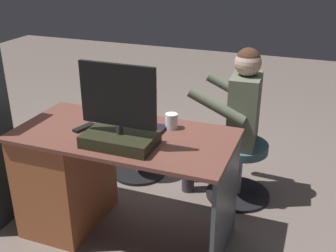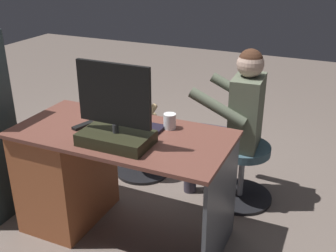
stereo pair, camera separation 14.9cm
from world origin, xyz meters
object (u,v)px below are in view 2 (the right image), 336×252
cup (170,121)px  teddy_bear (142,108)px  monitor (115,122)px  person (234,114)px  keyboard (132,125)px  visitor_chair (242,168)px  office_chair_teddy (142,144)px  tv_remote (83,125)px  desk (78,170)px  computer_mouse (91,115)px

cup → teddy_bear: bearing=-49.4°
monitor → teddy_bear: size_ratio=1.57×
monitor → person: bearing=-118.1°
keyboard → person: bearing=-129.3°
monitor → visitor_chair: size_ratio=0.98×
office_chair_teddy → tv_remote: bearing=90.2°
desk → tv_remote: 0.37m
keyboard → person: person is taller
monitor → teddy_bear: 1.02m
visitor_chair → tv_remote: bearing=40.5°
person → tv_remote: bearing=43.7°
person → keyboard: bearing=50.7°
visitor_chair → person: size_ratio=0.42×
tv_remote → teddy_bear: size_ratio=0.49×
desk → cup: cup is taller
desk → office_chair_teddy: size_ratio=2.95×
monitor → visitor_chair: (-0.55, -0.86, -0.62)m
monitor → cup: (-0.19, -0.32, -0.09)m
monitor → computer_mouse: monitor is taller
cup → visitor_chair: bearing=-123.5°
cup → visitor_chair: cup is taller
office_chair_teddy → desk: bearing=83.3°
keyboard → office_chair_teddy: bearing=-67.1°
keyboard → visitor_chair: bearing=-134.1°
tv_remote → teddy_bear: bearing=-72.8°
monitor → desk: bearing=-19.8°
keyboard → tv_remote: (0.28, 0.13, -0.00)m
tv_remote → teddy_bear: tv_remote is taller
keyboard → cup: size_ratio=4.31×
office_chair_teddy → visitor_chair: same height
person → teddy_bear: bearing=-4.0°
office_chair_teddy → person: 0.89m
computer_mouse → office_chair_teddy: size_ratio=0.21×
office_chair_teddy → computer_mouse: bearing=86.5°
monitor → teddy_bear: bearing=-70.9°
desk → cup: size_ratio=13.93×
tv_remote → visitor_chair: (-0.87, -0.74, -0.49)m
monitor → visitor_chair: monitor is taller
cup → keyboard: bearing=16.9°
tv_remote → computer_mouse: bearing=-58.2°
cup → tv_remote: bearing=21.6°
cup → office_chair_teddy: size_ratio=0.21×
keyboard → tv_remote: size_ratio=2.80×
tv_remote → office_chair_teddy: (0.00, -0.79, -0.49)m
office_chair_teddy → monitor: bearing=109.3°
visitor_chair → person: person is taller
office_chair_teddy → person: person is taller
keyboard → cup: 0.25m
computer_mouse → cup: (-0.55, -0.05, 0.03)m
monitor → office_chair_teddy: 1.14m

